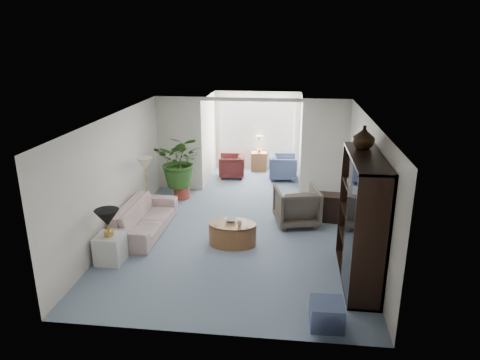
# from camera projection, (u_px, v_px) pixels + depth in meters

# --- Properties ---
(floor) EXTENTS (6.00, 6.00, 0.00)m
(floor) POSITION_uv_depth(u_px,v_px,m) (237.00, 240.00, 8.98)
(floor) COLOR #7D8DA5
(floor) RESTS_ON ground
(sunroom_floor) EXTENTS (2.60, 2.60, 0.00)m
(sunroom_floor) POSITION_uv_depth(u_px,v_px,m) (254.00, 179.00, 12.85)
(sunroom_floor) COLOR #7D8DA5
(sunroom_floor) RESTS_ON ground
(back_pier_left) EXTENTS (1.20, 0.12, 2.50)m
(back_pier_left) POSITION_uv_depth(u_px,v_px,m) (179.00, 144.00, 11.64)
(back_pier_left) COLOR white
(back_pier_left) RESTS_ON ground
(back_pier_right) EXTENTS (1.20, 0.12, 2.50)m
(back_pier_right) POSITION_uv_depth(u_px,v_px,m) (325.00, 148.00, 11.21)
(back_pier_right) COLOR white
(back_pier_right) RESTS_ON ground
(back_header) EXTENTS (2.60, 0.12, 0.10)m
(back_header) POSITION_uv_depth(u_px,v_px,m) (251.00, 100.00, 11.05)
(back_header) COLOR white
(back_header) RESTS_ON back_pier_left
(window_pane) EXTENTS (2.20, 0.02, 1.50)m
(window_pane) POSITION_uv_depth(u_px,v_px,m) (257.00, 124.00, 13.43)
(window_pane) COLOR white
(window_blinds) EXTENTS (2.20, 0.02, 1.50)m
(window_blinds) POSITION_uv_depth(u_px,v_px,m) (257.00, 125.00, 13.41)
(window_blinds) COLOR white
(framed_picture) EXTENTS (0.04, 0.50, 0.40)m
(framed_picture) POSITION_uv_depth(u_px,v_px,m) (368.00, 166.00, 8.09)
(framed_picture) COLOR #BCAB96
(sofa) EXTENTS (0.89, 2.19, 0.63)m
(sofa) POSITION_uv_depth(u_px,v_px,m) (144.00, 218.00, 9.28)
(sofa) COLOR beige
(sofa) RESTS_ON ground
(end_table) EXTENTS (0.49, 0.49, 0.53)m
(end_table) POSITION_uv_depth(u_px,v_px,m) (110.00, 249.00, 8.04)
(end_table) COLOR silver
(end_table) RESTS_ON ground
(table_lamp) EXTENTS (0.44, 0.44, 0.30)m
(table_lamp) POSITION_uv_depth(u_px,v_px,m) (107.00, 218.00, 7.85)
(table_lamp) COLOR black
(table_lamp) RESTS_ON end_table
(floor_lamp) EXTENTS (0.36, 0.36, 0.28)m
(floor_lamp) POSITION_uv_depth(u_px,v_px,m) (145.00, 164.00, 9.83)
(floor_lamp) COLOR beige
(floor_lamp) RESTS_ON ground
(coffee_table) EXTENTS (1.04, 1.04, 0.45)m
(coffee_table) POSITION_uv_depth(u_px,v_px,m) (233.00, 234.00, 8.75)
(coffee_table) COLOR #995C37
(coffee_table) RESTS_ON ground
(coffee_bowl) EXTENTS (0.25, 0.25, 0.06)m
(coffee_bowl) POSITION_uv_depth(u_px,v_px,m) (231.00, 220.00, 8.77)
(coffee_bowl) COLOR silver
(coffee_bowl) RESTS_ON coffee_table
(coffee_cup) EXTENTS (0.11, 0.11, 0.10)m
(coffee_cup) POSITION_uv_depth(u_px,v_px,m) (239.00, 224.00, 8.55)
(coffee_cup) COLOR beige
(coffee_cup) RESTS_ON coffee_table
(wingback_chair) EXTENTS (1.09, 1.11, 0.84)m
(wingback_chair) POSITION_uv_depth(u_px,v_px,m) (297.00, 206.00, 9.65)
(wingback_chair) COLOR #5D5449
(wingback_chair) RESTS_ON ground
(side_table_dark) EXTENTS (0.55, 0.46, 0.61)m
(side_table_dark) POSITION_uv_depth(u_px,v_px,m) (328.00, 207.00, 9.89)
(side_table_dark) COLOR black
(side_table_dark) RESTS_ON ground
(entertainment_cabinet) EXTENTS (0.52, 1.96, 2.18)m
(entertainment_cabinet) POSITION_uv_depth(u_px,v_px,m) (361.00, 220.00, 7.23)
(entertainment_cabinet) COLOR black
(entertainment_cabinet) RESTS_ON ground
(cabinet_urn) EXTENTS (0.37, 0.37, 0.38)m
(cabinet_urn) POSITION_uv_depth(u_px,v_px,m) (364.00, 137.00, 7.30)
(cabinet_urn) COLOR black
(cabinet_urn) RESTS_ON entertainment_cabinet
(ottoman) EXTENTS (0.48, 0.48, 0.38)m
(ottoman) POSITION_uv_depth(u_px,v_px,m) (327.00, 314.00, 6.28)
(ottoman) COLOR slate
(ottoman) RESTS_ON ground
(plant_pot) EXTENTS (0.40, 0.40, 0.32)m
(plant_pot) POSITION_uv_depth(u_px,v_px,m) (182.00, 192.00, 11.27)
(plant_pot) COLOR #A63E30
(plant_pot) RESTS_ON ground
(house_plant) EXTENTS (1.21, 1.05, 1.35)m
(house_plant) POSITION_uv_depth(u_px,v_px,m) (180.00, 161.00, 11.01)
(house_plant) COLOR #2E5A1F
(house_plant) RESTS_ON plant_pot
(sunroom_chair_blue) EXTENTS (0.84, 0.82, 0.71)m
(sunroom_chair_blue) POSITION_uv_depth(u_px,v_px,m) (283.00, 167.00, 12.73)
(sunroom_chair_blue) COLOR slate
(sunroom_chair_blue) RESTS_ON ground
(sunroom_chair_maroon) EXTENTS (0.79, 0.77, 0.67)m
(sunroom_chair_maroon) POSITION_uv_depth(u_px,v_px,m) (232.00, 166.00, 12.91)
(sunroom_chair_maroon) COLOR #591E20
(sunroom_chair_maroon) RESTS_ON ground
(sunroom_table) EXTENTS (0.50, 0.41, 0.58)m
(sunroom_table) POSITION_uv_depth(u_px,v_px,m) (259.00, 161.00, 13.54)
(sunroom_table) COLOR #995C37
(sunroom_table) RESTS_ON ground
(shelf_clutter) EXTENTS (0.30, 1.25, 1.06)m
(shelf_clutter) POSITION_uv_depth(u_px,v_px,m) (359.00, 222.00, 7.15)
(shelf_clutter) COLOR black
(shelf_clutter) RESTS_ON entertainment_cabinet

